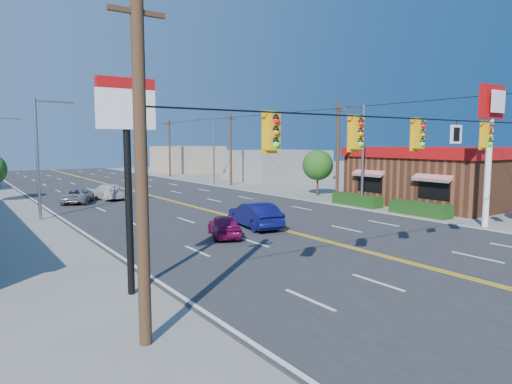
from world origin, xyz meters
TOP-DOWN VIEW (x-y plane):
  - ground at (0.00, 0.00)m, footprint 160.00×160.00m
  - road at (0.00, 20.00)m, footprint 20.00×120.00m
  - signal_span at (-0.12, 0.00)m, footprint 24.32×0.34m
  - kfc at (19.90, 12.00)m, footprint 16.30×12.40m
  - kfc_pylon at (11.00, 4.00)m, footprint 2.20×0.36m
  - pizza_hut_sign at (-11.00, 4.00)m, footprint 1.90×0.30m
  - streetlight_se at (10.79, 14.00)m, footprint 2.55×0.25m
  - streetlight_ne at (10.79, 38.00)m, footprint 2.55×0.25m
  - streetlight_sw at (-10.79, 22.00)m, footprint 2.55×0.25m
  - streetlight_nw at (-10.79, 48.00)m, footprint 2.55×0.25m
  - utility_pole_near at (12.20, 18.00)m, footprint 0.28×0.28m
  - utility_pole_mid at (12.20, 36.00)m, footprint 0.28×0.28m
  - utility_pole_far at (12.20, 54.00)m, footprint 0.28×0.28m
  - tree_kfc_rear at (13.50, 22.00)m, footprint 2.94×2.94m
  - bld_east_mid at (22.00, 40.00)m, footprint 12.00×10.00m
  - bld_east_far at (19.00, 62.00)m, footprint 10.00×10.00m
  - car_magenta at (-3.80, 10.08)m, footprint 2.65×3.90m
  - car_blue at (-0.94, 11.38)m, footprint 2.25×4.78m
  - car_white at (-4.23, 30.00)m, footprint 2.35×4.89m
  - car_silver at (-7.01, 28.90)m, footprint 3.70×4.95m

SIDE VIEW (x-z plane):
  - ground at x=0.00m, z-range 0.00..0.00m
  - road at x=0.00m, z-range 0.00..0.06m
  - car_magenta at x=-3.80m, z-range 0.00..1.23m
  - car_silver at x=-7.01m, z-range 0.00..1.25m
  - car_white at x=-4.23m, z-range 0.00..1.37m
  - car_blue at x=-0.94m, z-range 0.00..1.51m
  - bld_east_mid at x=22.00m, z-range 0.00..4.00m
  - bld_east_far at x=19.00m, z-range 0.00..4.40m
  - kfc at x=19.90m, z-range 0.03..4.73m
  - tree_kfc_rear at x=13.50m, z-range 0.73..5.14m
  - utility_pole_near at x=12.20m, z-range 0.00..8.40m
  - utility_pole_mid at x=12.20m, z-range 0.00..8.40m
  - utility_pole_far at x=12.20m, z-range 0.00..8.40m
  - streetlight_se at x=10.79m, z-range 0.51..8.51m
  - streetlight_ne at x=10.79m, z-range 0.51..8.51m
  - streetlight_sw at x=-10.79m, z-range 0.51..8.51m
  - streetlight_nw at x=-10.79m, z-range 0.51..8.51m
  - signal_span at x=-0.12m, z-range 0.39..9.39m
  - pizza_hut_sign at x=-11.00m, z-range 1.76..8.61m
  - kfc_pylon at x=11.00m, z-range 1.79..10.29m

